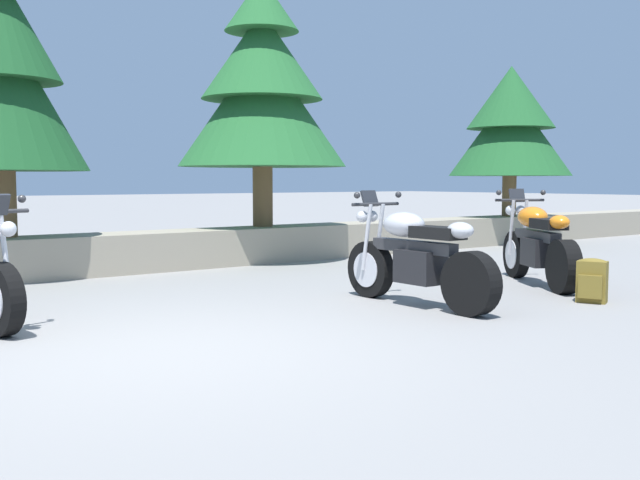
{
  "coord_description": "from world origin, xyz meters",
  "views": [
    {
      "loc": [
        -2.37,
        -5.11,
        1.29
      ],
      "look_at": [
        2.35,
        1.2,
        0.65
      ],
      "focal_mm": 41.44,
      "sensor_mm": 36.0,
      "label": 1
    }
  ],
  "objects": [
    {
      "name": "stone_wall",
      "position": [
        0.0,
        4.8,
        0.28
      ],
      "size": [
        36.0,
        0.8,
        0.55
      ],
      "primitive_type": "cube",
      "color": "gray",
      "rests_on": "ground"
    },
    {
      "name": "pine_tree_mid_left",
      "position": [
        3.99,
        4.93,
        2.76
      ],
      "size": [
        2.68,
        2.68,
        3.93
      ],
      "color": "brown",
      "rests_on": "stone_wall"
    },
    {
      "name": "rider_backpack",
      "position": [
        4.55,
        -0.65,
        0.24
      ],
      "size": [
        0.33,
        0.35,
        0.47
      ],
      "color": "brown",
      "rests_on": "ground"
    },
    {
      "name": "ground_plane",
      "position": [
        0.0,
        0.0,
        0.0
      ],
      "size": [
        120.0,
        120.0,
        0.0
      ],
      "primitive_type": "plane",
      "color": "gray"
    },
    {
      "name": "motorcycle_orange_far_right",
      "position": [
        5.21,
        0.54,
        0.49
      ],
      "size": [
        1.22,
        1.86,
        1.18
      ],
      "color": "black",
      "rests_on": "ground"
    },
    {
      "name": "motorcycle_silver_centre",
      "position": [
        2.93,
        0.34,
        0.49
      ],
      "size": [
        0.67,
        2.06,
        1.18
      ],
      "color": "black",
      "rests_on": "ground"
    },
    {
      "name": "pine_tree_mid_right",
      "position": [
        9.81,
        4.7,
        2.44
      ],
      "size": [
        2.46,
        2.46,
        3.05
      ],
      "color": "brown",
      "rests_on": "stone_wall"
    }
  ]
}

